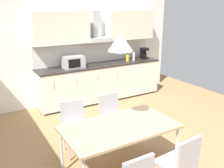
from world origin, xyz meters
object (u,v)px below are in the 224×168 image
object	(u,v)px
bottle_yellow	(128,58)
bottle_white	(134,56)
chair_far_left	(74,122)
dining_table	(120,128)
pendant_lamp	(120,42)
microwave	(73,62)
chair_near_right	(181,161)
coffee_maker	(144,53)
chair_far_right	(111,113)

from	to	relation	value
bottle_yellow	bottle_white	distance (m)	0.19
chair_far_left	bottle_yellow	bearing A→B (deg)	39.50
bottle_white	dining_table	xyz separation A→B (m)	(-2.15, -2.72, -0.36)
dining_table	pendant_lamp	size ratio (longest dim) A/B	4.94
bottle_white	dining_table	distance (m)	3.49
microwave	chair_far_left	xyz separation A→B (m)	(-0.79, -1.94, -0.55)
bottle_white	pendant_lamp	size ratio (longest dim) A/B	0.84
bottle_white	chair_near_right	distance (m)	4.01
chair_far_left	pendant_lamp	world-z (taller)	pendant_lamp
bottle_white	coffee_maker	bearing A→B (deg)	10.64
bottle_yellow	chair_near_right	xyz separation A→B (m)	(-1.60, -3.56, -0.50)
microwave	bottle_white	distance (m)	1.71
dining_table	chair_far_left	world-z (taller)	chair_far_left
microwave	coffee_maker	xyz separation A→B (m)	(2.09, 0.03, 0.01)
bottle_yellow	chair_near_right	size ratio (longest dim) A/B	0.24
coffee_maker	bottle_yellow	world-z (taller)	coffee_maker
dining_table	microwave	bearing A→B (deg)	80.82
chair_near_right	pendant_lamp	distance (m)	1.64
coffee_maker	dining_table	world-z (taller)	coffee_maker
bottle_yellow	dining_table	size ratio (longest dim) A/B	0.13
coffee_maker	chair_far_right	xyz separation A→B (m)	(-2.19, -1.96, -0.56)
chair_far_left	chair_near_right	bearing A→B (deg)	-66.97
chair_far_right	chair_near_right	bearing A→B (deg)	-89.79
dining_table	pendant_lamp	bearing A→B (deg)	-165.96
coffee_maker	chair_near_right	size ratio (longest dim) A/B	0.34
bottle_white	microwave	bearing A→B (deg)	178.43
chair_near_right	pendant_lamp	size ratio (longest dim) A/B	2.72
chair_near_right	chair_far_left	bearing A→B (deg)	113.03
coffee_maker	pendant_lamp	size ratio (longest dim) A/B	0.94
chair_far_left	chair_far_right	size ratio (longest dim) A/B	1.00
pendant_lamp	chair_far_left	bearing A→B (deg)	112.61
chair_far_right	dining_table	bearing A→B (deg)	-113.08
bottle_yellow	chair_far_right	world-z (taller)	bottle_yellow
bottle_yellow	chair_far_right	size ratio (longest dim) A/B	0.24
coffee_maker	chair_far_right	world-z (taller)	coffee_maker
bottle_white	chair_near_right	world-z (taller)	bottle_white
chair_far_left	chair_near_right	size ratio (longest dim) A/B	1.00
microwave	bottle_yellow	world-z (taller)	microwave
microwave	coffee_maker	size ratio (longest dim) A/B	1.60
microwave	pendant_lamp	world-z (taller)	pendant_lamp
bottle_yellow	chair_far_left	distance (m)	3.03
chair_far_left	pendant_lamp	size ratio (longest dim) A/B	2.72
dining_table	chair_far_right	bearing A→B (deg)	66.92
chair_far_left	chair_near_right	xyz separation A→B (m)	(0.71, -1.66, 0.00)
bottle_white	dining_table	size ratio (longest dim) A/B	0.17
chair_near_right	bottle_white	bearing A→B (deg)	63.23
coffee_maker	pendant_lamp	xyz separation A→B (m)	(-2.54, -2.79, 0.81)
microwave	dining_table	world-z (taller)	microwave
bottle_white	chair_far_right	bearing A→B (deg)	-133.59
chair_far_right	microwave	bearing A→B (deg)	87.25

